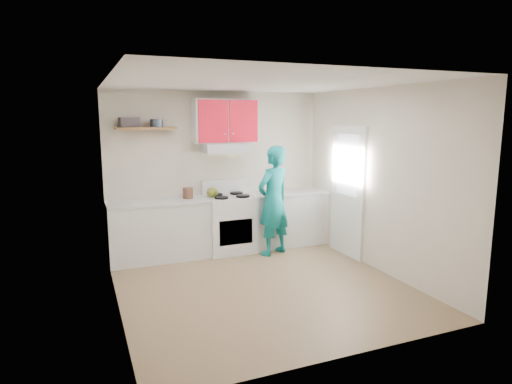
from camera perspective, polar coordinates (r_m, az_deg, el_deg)
name	(u,v)px	position (r m, az deg, el deg)	size (l,w,h in m)	color
floor	(261,285)	(5.89, 0.69, -12.04)	(3.80, 3.80, 0.00)	brown
ceiling	(262,83)	(5.49, 0.75, 14.06)	(3.60, 3.80, 0.04)	white
back_wall	(217,171)	(7.31, -5.11, 2.75)	(3.60, 0.04, 2.60)	beige
front_wall	(347,220)	(3.90, 11.72, -3.63)	(3.60, 0.04, 2.60)	beige
left_wall	(113,198)	(5.12, -18.15, -0.72)	(0.04, 3.80, 2.60)	beige
right_wall	(378,180)	(6.45, 15.60, 1.49)	(0.04, 3.80, 2.60)	beige
door	(348,192)	(7.04, 11.86, 0.04)	(0.05, 0.85, 2.05)	white
door_glass	(347,165)	(6.97, 11.80, 3.47)	(0.01, 0.55, 0.95)	white
counter_left	(159,231)	(6.95, -12.51, -4.97)	(1.52, 0.60, 0.90)	silver
counter_right	(286,219)	(7.60, 3.92, -3.48)	(1.32, 0.60, 0.90)	silver
stove	(229,224)	(7.19, -3.48, -4.16)	(0.76, 0.65, 0.92)	white
range_hood	(227,148)	(7.10, -3.85, 5.75)	(0.76, 0.44, 0.15)	silver
upper_cabinets	(225,121)	(7.13, -4.04, 9.19)	(1.02, 0.33, 0.70)	red
shelf	(146,128)	(6.86, -14.13, 8.07)	(0.90, 0.30, 0.04)	brown
books	(129,122)	(6.82, -16.20, 8.72)	(0.28, 0.20, 0.14)	#362F33
tin	(156,123)	(6.85, -12.85, 8.75)	(0.19, 0.19, 0.12)	#333D4C
kettle	(212,192)	(7.03, -5.74, -0.03)	(0.18, 0.18, 0.16)	olive
crock	(188,194)	(6.96, -8.86, -0.21)	(0.16, 0.16, 0.19)	#4B2F20
cutting_board	(277,193)	(7.43, 2.73, -0.16)	(0.32, 0.23, 0.02)	olive
silicone_mat	(311,192)	(7.67, 7.20, 0.04)	(0.32, 0.27, 0.01)	red
person	(273,201)	(6.95, 2.29, -1.14)	(0.64, 0.42, 1.75)	#0D797B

